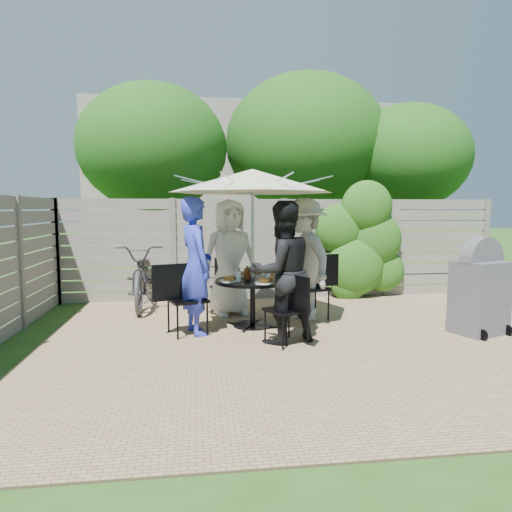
{
  "coord_description": "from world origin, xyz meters",
  "views": [
    {
      "loc": [
        -1.58,
        -5.22,
        1.67
      ],
      "look_at": [
        -0.74,
        1.23,
        0.99
      ],
      "focal_mm": 32.0,
      "sensor_mm": 36.0,
      "label": 1
    }
  ],
  "objects": [
    {
      "name": "person_front",
      "position": [
        -0.55,
        0.25,
        0.88
      ],
      "size": [
        1.03,
        0.91,
        1.77
      ],
      "primitive_type": "imported",
      "rotation": [
        0.0,
        0.0,
        3.47
      ],
      "color": "black",
      "rests_on": "ground"
    },
    {
      "name": "glass_right",
      "position": [
        -0.6,
        1.22,
        0.75
      ],
      "size": [
        0.07,
        0.07,
        0.14
      ],
      "primitive_type": "cylinder",
      "color": "silver",
      "rests_on": "patio_table"
    },
    {
      "name": "person_back",
      "position": [
        -1.08,
        1.82,
        0.91
      ],
      "size": [
        1.02,
        0.83,
        1.81
      ],
      "primitive_type": "imported",
      "rotation": [
        0.0,
        0.0,
        6.61
      ],
      "color": "white",
      "rests_on": "ground"
    },
    {
      "name": "coffee_cup",
      "position": [
        -0.79,
        1.27,
        0.74
      ],
      "size": [
        0.08,
        0.08,
        0.12
      ],
      "primitive_type": "cylinder",
      "color": "#C6B293",
      "rests_on": "patio_table"
    },
    {
      "name": "umbrella",
      "position": [
        -0.82,
        1.03,
        2.04
      ],
      "size": [
        2.88,
        2.88,
        2.21
      ],
      "rotation": [
        0.0,
        0.0,
        0.32
      ],
      "color": "silver",
      "rests_on": "ground"
    },
    {
      "name": "bicycle",
      "position": [
        -2.5,
        2.6,
        0.55
      ],
      "size": [
        0.8,
        2.11,
        1.09
      ],
      "primitive_type": "imported",
      "rotation": [
        0.0,
        0.0,
        0.04
      ],
      "color": "#333338",
      "rests_on": "ground"
    },
    {
      "name": "plate_front",
      "position": [
        -0.7,
        0.69,
        0.7
      ],
      "size": [
        0.26,
        0.26,
        0.06
      ],
      "color": "white",
      "rests_on": "patio_table"
    },
    {
      "name": "chair_front",
      "position": [
        -0.51,
        0.12,
        0.27
      ],
      "size": [
        0.57,
        0.68,
        0.89
      ],
      "rotation": [
        0.0,
        0.0,
        2.02
      ],
      "color": "black",
      "rests_on": "ground"
    },
    {
      "name": "patio_table",
      "position": [
        -0.82,
        1.03,
        0.47
      ],
      "size": [
        1.31,
        1.31,
        0.68
      ],
      "rotation": [
        0.0,
        0.0,
        0.32
      ],
      "color": "black",
      "rests_on": "ground"
    },
    {
      "name": "syrup_jug",
      "position": [
        -0.89,
        1.06,
        0.76
      ],
      "size": [
        0.09,
        0.09,
        0.16
      ],
      "primitive_type": "cylinder",
      "color": "#59280C",
      "rests_on": "patio_table"
    },
    {
      "name": "person_left",
      "position": [
        -1.6,
        0.77,
        0.91
      ],
      "size": [
        0.63,
        0.77,
        1.83
      ],
      "primitive_type": "imported",
      "rotation": [
        0.0,
        0.0,
        8.18
      ],
      "color": "#2B38BC",
      "rests_on": "ground"
    },
    {
      "name": "chair_right",
      "position": [
        0.1,
        1.34,
        0.3
      ],
      "size": [
        0.75,
        0.57,
        0.98
      ],
      "rotation": [
        0.0,
        0.0,
        3.37
      ],
      "color": "black",
      "rests_on": "ground"
    },
    {
      "name": "chair_left",
      "position": [
        -1.73,
        0.73,
        0.29
      ],
      "size": [
        0.74,
        0.59,
        0.96
      ],
      "rotation": [
        0.0,
        0.0,
        6.63
      ],
      "color": "black",
      "rests_on": "ground"
    },
    {
      "name": "glass_left",
      "position": [
        -1.03,
        0.85,
        0.75
      ],
      "size": [
        0.07,
        0.07,
        0.14
      ],
      "primitive_type": "cylinder",
      "color": "silver",
      "rests_on": "patio_table"
    },
    {
      "name": "person_right",
      "position": [
        -0.03,
        1.3,
        0.91
      ],
      "size": [
        1.02,
        1.33,
        1.82
      ],
      "primitive_type": "imported",
      "rotation": [
        0.0,
        0.0,
        5.04
      ],
      "color": "#999794",
      "rests_on": "ground"
    },
    {
      "name": "plate_back",
      "position": [
        -0.93,
        1.38,
        0.7
      ],
      "size": [
        0.26,
        0.26,
        0.06
      ],
      "color": "white",
      "rests_on": "patio_table"
    },
    {
      "name": "glass_back",
      "position": [
        -1.0,
        1.25,
        0.75
      ],
      "size": [
        0.07,
        0.07,
        0.14
      ],
      "primitive_type": "cylinder",
      "color": "silver",
      "rests_on": "patio_table"
    },
    {
      "name": "plate_left",
      "position": [
        -1.16,
        0.92,
        0.7
      ],
      "size": [
        0.26,
        0.26,
        0.06
      ],
      "color": "white",
      "rests_on": "patio_table"
    },
    {
      "name": "plate_extra",
      "position": [
        -0.55,
        0.81,
        0.7
      ],
      "size": [
        0.24,
        0.24,
        0.06
      ],
      "color": "white",
      "rests_on": "patio_table"
    },
    {
      "name": "chair_back",
      "position": [
        -1.12,
        1.95,
        0.26
      ],
      "size": [
        0.54,
        0.65,
        0.85
      ],
      "rotation": [
        0.0,
        0.0,
        5.13
      ],
      "color": "black",
      "rests_on": "ground"
    },
    {
      "name": "plate_right",
      "position": [
        -0.47,
        1.15,
        0.7
      ],
      "size": [
        0.26,
        0.26,
        0.06
      ],
      "color": "white",
      "rests_on": "patio_table"
    },
    {
      "name": "glass_front",
      "position": [
        -0.63,
        0.82,
        0.75
      ],
      "size": [
        0.07,
        0.07,
        0.14
      ],
      "primitive_type": "cylinder",
      "color": "silver",
      "rests_on": "patio_table"
    },
    {
      "name": "bbq_grill",
      "position": [
        2.11,
        0.28,
        0.59
      ],
      "size": [
        0.76,
        0.67,
        1.3
      ],
      "rotation": [
        0.0,
        0.0,
        0.34
      ],
      "color": "#535358",
      "rests_on": "ground"
    },
    {
      "name": "backyard_envelope",
      "position": [
        0.09,
        10.29,
        2.61
      ],
      "size": [
        60.0,
        60.0,
        5.0
      ],
      "color": "#274D18",
      "rests_on": "ground"
    }
  ]
}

